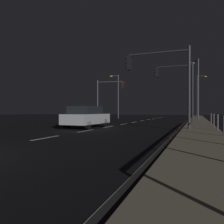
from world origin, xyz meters
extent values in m
plane|color=black|center=(0.00, 17.50, 0.00)|extent=(112.00, 112.00, 0.00)
cube|color=gray|center=(6.68, 17.50, 0.07)|extent=(2.12, 77.00, 0.14)
cube|color=silver|center=(0.00, 5.00, 0.01)|extent=(0.14, 2.00, 0.01)
cube|color=silver|center=(0.00, 9.00, 0.01)|extent=(0.14, 2.00, 0.01)
cube|color=silver|center=(0.00, 13.00, 0.01)|extent=(0.14, 2.00, 0.01)
cube|color=silver|center=(0.00, 17.00, 0.01)|extent=(0.14, 2.00, 0.01)
cube|color=silver|center=(0.00, 21.00, 0.01)|extent=(0.14, 2.00, 0.01)
cube|color=silver|center=(0.00, 25.00, 0.01)|extent=(0.14, 2.00, 0.01)
cube|color=silver|center=(0.00, 29.00, 0.01)|extent=(0.14, 2.00, 0.01)
cube|color=silver|center=(0.00, 33.00, 0.01)|extent=(0.14, 2.00, 0.01)
cube|color=silver|center=(0.00, 37.00, 0.01)|extent=(0.14, 2.00, 0.01)
cube|color=silver|center=(0.00, 41.00, 0.01)|extent=(0.14, 2.00, 0.01)
cube|color=silver|center=(0.00, 45.00, 0.01)|extent=(0.14, 2.00, 0.01)
cube|color=silver|center=(5.37, 22.50, 0.01)|extent=(0.14, 53.00, 0.01)
cube|color=silver|center=(-1.01, 11.25, 0.67)|extent=(1.90, 4.43, 0.70)
cube|color=#1E2328|center=(-1.02, 11.00, 1.29)|extent=(1.65, 2.49, 0.55)
cylinder|color=black|center=(-1.79, 12.67, 0.32)|extent=(0.23, 0.64, 0.64)
cylinder|color=black|center=(-0.19, 12.64, 0.32)|extent=(0.23, 0.64, 0.64)
cylinder|color=black|center=(-1.84, 9.86, 0.32)|extent=(0.23, 0.64, 0.64)
cylinder|color=black|center=(-0.24, 9.83, 0.32)|extent=(0.23, 0.64, 0.64)
cylinder|color=#38383D|center=(6.04, 11.09, 2.69)|extent=(0.16, 0.16, 5.11)
cylinder|color=#2D3033|center=(4.11, 11.13, 5.00)|extent=(3.86, 0.19, 0.11)
cube|color=black|center=(2.18, 11.17, 4.47)|extent=(0.29, 0.35, 0.95)
sphere|color=red|center=(2.03, 11.18, 4.77)|extent=(0.20, 0.20, 0.20)
sphere|color=black|center=(2.03, 11.18, 4.47)|extent=(0.20, 0.20, 0.20)
sphere|color=black|center=(2.03, 11.18, 4.17)|extent=(0.20, 0.20, 0.20)
cylinder|color=#4C4C51|center=(-6.09, 24.69, 2.69)|extent=(0.16, 0.16, 5.39)
cylinder|color=#4C4C51|center=(-4.40, 24.90, 5.14)|extent=(3.40, 0.52, 0.11)
cube|color=black|center=(-2.70, 25.11, 4.61)|extent=(0.32, 0.37, 0.95)
sphere|color=red|center=(-2.55, 25.13, 4.91)|extent=(0.20, 0.20, 0.20)
sphere|color=black|center=(-2.55, 25.13, 4.61)|extent=(0.20, 0.20, 0.20)
sphere|color=black|center=(-2.55, 25.13, 4.31)|extent=(0.20, 0.20, 0.20)
cylinder|color=#2D3033|center=(6.11, 19.32, 3.00)|extent=(0.16, 0.16, 5.71)
cylinder|color=#2D3033|center=(4.43, 19.33, 5.60)|extent=(3.37, 0.13, 0.11)
cube|color=black|center=(2.74, 19.34, 5.08)|extent=(0.28, 0.34, 0.95)
sphere|color=red|center=(2.58, 19.34, 5.38)|extent=(0.20, 0.20, 0.20)
sphere|color=black|center=(2.58, 19.34, 5.08)|extent=(0.20, 0.20, 0.20)
sphere|color=black|center=(2.58, 19.34, 4.78)|extent=(0.20, 0.20, 0.20)
cylinder|color=#4C4C51|center=(6.68, 28.72, 4.15)|extent=(0.18, 0.18, 8.02)
cylinder|color=#38383D|center=(6.30, 29.42, 8.01)|extent=(0.84, 1.44, 0.10)
ellipsoid|color=#F9D172|center=(5.93, 30.12, 7.91)|extent=(0.56, 0.36, 0.24)
cylinder|color=#38383D|center=(6.57, 44.38, 4.23)|extent=(0.18, 0.18, 8.18)
cylinder|color=#38383D|center=(7.36, 44.91, 8.17)|extent=(1.63, 1.14, 0.10)
ellipsoid|color=#F9D172|center=(8.14, 45.43, 8.07)|extent=(0.56, 0.36, 0.24)
cylinder|color=#4C4C51|center=(-5.98, 33.10, 3.68)|extent=(0.18, 0.18, 7.37)
cylinder|color=#4C4C51|center=(-6.58, 32.94, 7.22)|extent=(1.22, 0.42, 0.10)
ellipsoid|color=#F9D172|center=(-7.17, 32.78, 7.12)|extent=(0.56, 0.36, 0.24)
cylinder|color=#59595E|center=(7.58, 7.33, 0.61)|extent=(0.09, 0.09, 0.95)
cylinder|color=#59595E|center=(7.58, 10.44, 0.61)|extent=(0.09, 0.09, 0.95)
cylinder|color=#59595E|center=(7.58, 13.55, 0.61)|extent=(0.09, 0.09, 0.95)
cylinder|color=#59595E|center=(7.58, 16.66, 0.61)|extent=(0.09, 0.09, 0.95)
cube|color=slate|center=(7.58, 7.33, 1.09)|extent=(0.06, 18.66, 0.06)
camera|label=1|loc=(6.45, -3.79, 1.23)|focal=36.87mm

